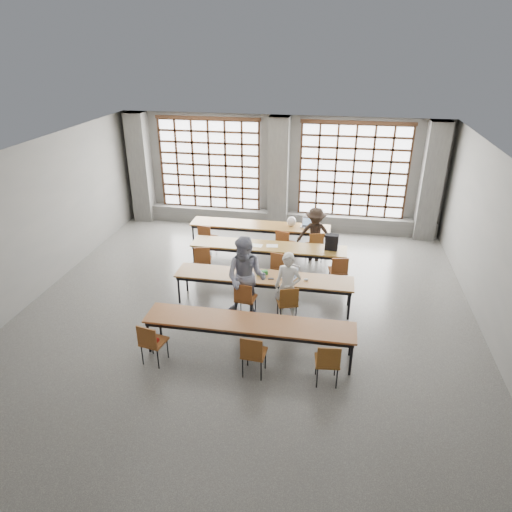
# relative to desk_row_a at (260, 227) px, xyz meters

# --- Properties ---
(floor) EXTENTS (11.00, 11.00, 0.00)m
(floor) POSITION_rel_desk_row_a_xyz_m (0.29, -3.55, -0.66)
(floor) COLOR #4D4D4A
(floor) RESTS_ON ground
(ceiling) EXTENTS (11.00, 11.00, 0.00)m
(ceiling) POSITION_rel_desk_row_a_xyz_m (0.29, -3.55, 2.84)
(ceiling) COLOR silver
(ceiling) RESTS_ON floor
(wall_back) EXTENTS (10.00, 0.00, 10.00)m
(wall_back) POSITION_rel_desk_row_a_xyz_m (0.29, 1.95, 1.09)
(wall_back) COLOR #61615E
(wall_back) RESTS_ON floor
(wall_front) EXTENTS (10.00, 0.00, 10.00)m
(wall_front) POSITION_rel_desk_row_a_xyz_m (0.29, -9.05, 1.09)
(wall_front) COLOR #61615E
(wall_front) RESTS_ON floor
(wall_left) EXTENTS (0.00, 11.00, 11.00)m
(wall_left) POSITION_rel_desk_row_a_xyz_m (-4.71, -3.55, 1.09)
(wall_left) COLOR #61615E
(wall_left) RESTS_ON floor
(wall_right) EXTENTS (0.00, 11.00, 11.00)m
(wall_right) POSITION_rel_desk_row_a_xyz_m (5.29, -3.55, 1.09)
(wall_right) COLOR #61615E
(wall_right) RESTS_ON floor
(column_left) EXTENTS (0.60, 0.55, 3.50)m
(column_left) POSITION_rel_desk_row_a_xyz_m (-4.21, 1.67, 1.09)
(column_left) COLOR #50504E
(column_left) RESTS_ON floor
(column_mid) EXTENTS (0.60, 0.55, 3.50)m
(column_mid) POSITION_rel_desk_row_a_xyz_m (0.29, 1.67, 1.09)
(column_mid) COLOR #50504E
(column_mid) RESTS_ON floor
(column_right) EXTENTS (0.60, 0.55, 3.50)m
(column_right) POSITION_rel_desk_row_a_xyz_m (4.79, 1.67, 1.09)
(column_right) COLOR #50504E
(column_right) RESTS_ON floor
(window_left) EXTENTS (3.32, 0.12, 3.00)m
(window_left) POSITION_rel_desk_row_a_xyz_m (-1.96, 1.87, 1.24)
(window_left) COLOR white
(window_left) RESTS_ON wall_back
(window_right) EXTENTS (3.32, 0.12, 3.00)m
(window_right) POSITION_rel_desk_row_a_xyz_m (2.54, 1.87, 1.24)
(window_right) COLOR white
(window_right) RESTS_ON wall_back
(sill_ledge) EXTENTS (9.80, 0.35, 0.50)m
(sill_ledge) POSITION_rel_desk_row_a_xyz_m (0.29, 1.75, -0.41)
(sill_ledge) COLOR #50504E
(sill_ledge) RESTS_ON floor
(desk_row_a) EXTENTS (4.00, 0.70, 0.73)m
(desk_row_a) POSITION_rel_desk_row_a_xyz_m (0.00, 0.00, 0.00)
(desk_row_a) COLOR brown
(desk_row_a) RESTS_ON floor
(desk_row_b) EXTENTS (4.00, 0.70, 0.73)m
(desk_row_b) POSITION_rel_desk_row_a_xyz_m (0.46, -1.40, 0.00)
(desk_row_b) COLOR brown
(desk_row_b) RESTS_ON floor
(desk_row_c) EXTENTS (4.00, 0.70, 0.73)m
(desk_row_c) POSITION_rel_desk_row_a_xyz_m (0.61, -3.07, 0.00)
(desk_row_c) COLOR brown
(desk_row_c) RESTS_ON floor
(desk_row_d) EXTENTS (4.00, 0.70, 0.73)m
(desk_row_d) POSITION_rel_desk_row_a_xyz_m (0.64, -4.91, 0.00)
(desk_row_d) COLOR brown
(desk_row_d) RESTS_ON floor
(chair_back_left) EXTENTS (0.50, 0.50, 0.88)m
(chair_back_left) POSITION_rel_desk_row_a_xyz_m (-1.42, -0.63, -0.13)
(chair_back_left) COLOR brown
(chair_back_left) RESTS_ON floor
(chair_back_mid) EXTENTS (0.53, 0.53, 0.88)m
(chair_back_mid) POSITION_rel_desk_row_a_xyz_m (0.78, -0.63, -0.13)
(chair_back_mid) COLOR brown
(chair_back_mid) RESTS_ON floor
(chair_back_right) EXTENTS (0.53, 0.53, 0.88)m
(chair_back_right) POSITION_rel_desk_row_a_xyz_m (1.62, -0.63, -0.13)
(chair_back_right) COLOR brown
(chair_back_right) RESTS_ON floor
(chair_mid_left) EXTENTS (0.51, 0.51, 0.88)m
(chair_mid_left) POSITION_rel_desk_row_a_xyz_m (-1.12, -2.02, -0.13)
(chair_mid_left) COLOR brown
(chair_mid_left) RESTS_ON floor
(chair_mid_centre) EXTENTS (0.49, 0.49, 0.88)m
(chair_mid_centre) POSITION_rel_desk_row_a_xyz_m (0.85, -2.03, -0.13)
(chair_mid_centre) COLOR brown
(chair_mid_centre) RESTS_ON floor
(chair_mid_right) EXTENTS (0.49, 0.50, 0.88)m
(chair_mid_right) POSITION_rel_desk_row_a_xyz_m (2.28, -2.03, -0.13)
(chair_mid_right) COLOR brown
(chair_mid_right) RESTS_ON floor
(chair_front_left) EXTENTS (0.46, 0.46, 0.88)m
(chair_front_left) POSITION_rel_desk_row_a_xyz_m (0.31, -3.70, -0.13)
(chair_front_left) COLOR brown
(chair_front_left) RESTS_ON floor
(chair_front_right) EXTENTS (0.53, 0.53, 0.88)m
(chair_front_right) POSITION_rel_desk_row_a_xyz_m (1.24, -3.69, -0.13)
(chair_front_right) COLOR brown
(chair_front_right) RESTS_ON floor
(chair_near_left) EXTENTS (0.49, 0.49, 0.88)m
(chair_near_left) POSITION_rel_desk_row_a_xyz_m (-1.08, -5.54, -0.13)
(chair_near_left) COLOR brown
(chair_near_left) RESTS_ON floor
(chair_near_mid) EXTENTS (0.45, 0.45, 0.88)m
(chair_near_mid) POSITION_rel_desk_row_a_xyz_m (0.83, -5.54, -0.13)
(chair_near_mid) COLOR brown
(chair_near_mid) RESTS_ON floor
(chair_near_right) EXTENTS (0.46, 0.47, 0.88)m
(chair_near_right) POSITION_rel_desk_row_a_xyz_m (2.15, -5.54, -0.13)
(chair_near_right) COLOR brown
(chair_near_right) RESTS_ON floor
(student_male) EXTENTS (0.63, 0.47, 1.56)m
(student_male) POSITION_rel_desk_row_a_xyz_m (1.21, -3.57, 0.12)
(student_male) COLOR silver
(student_male) RESTS_ON floor
(student_female) EXTENTS (0.96, 0.78, 1.85)m
(student_female) POSITION_rel_desk_row_a_xyz_m (0.31, -3.57, 0.26)
(student_female) COLOR #181E49
(student_female) RESTS_ON floor
(student_back) EXTENTS (0.99, 0.60, 1.51)m
(student_back) POSITION_rel_desk_row_a_xyz_m (1.60, -0.50, 0.09)
(student_back) COLOR black
(student_back) RESTS_ON floor
(laptop_front) EXTENTS (0.45, 0.42, 0.26)m
(laptop_front) POSITION_rel_desk_row_a_xyz_m (1.19, -2.96, 0.13)
(laptop_front) COLOR silver
(laptop_front) RESTS_ON desk_row_c
(laptop_back) EXTENTS (0.39, 0.34, 0.26)m
(laptop_back) POSITION_rel_desk_row_a_xyz_m (1.36, 0.11, 0.13)
(laptop_back) COLOR silver
(laptop_back) RESTS_ON desk_row_a
(mouse) EXTENTS (0.11, 0.09, 0.04)m
(mouse) POSITION_rel_desk_row_a_xyz_m (1.56, -3.09, 0.08)
(mouse) COLOR white
(mouse) RESTS_ON desk_row_c
(green_box) EXTENTS (0.27, 0.18, 0.09)m
(green_box) POSITION_rel_desk_row_a_xyz_m (0.56, -2.99, 0.11)
(green_box) COLOR #287B30
(green_box) RESTS_ON desk_row_c
(phone) EXTENTS (0.14, 0.08, 0.01)m
(phone) POSITION_rel_desk_row_a_xyz_m (0.79, -3.17, 0.07)
(phone) COLOR black
(phone) RESTS_ON desk_row_c
(paper_sheet_a) EXTENTS (0.36, 0.33, 0.00)m
(paper_sheet_a) POSITION_rel_desk_row_a_xyz_m (-0.14, -1.35, 0.07)
(paper_sheet_a) COLOR white
(paper_sheet_a) RESTS_ON desk_row_b
(paper_sheet_b) EXTENTS (0.31, 0.23, 0.00)m
(paper_sheet_b) POSITION_rel_desk_row_a_xyz_m (0.16, -1.45, 0.07)
(paper_sheet_b) COLOR white
(paper_sheet_b) RESTS_ON desk_row_b
(paper_sheet_c) EXTENTS (0.32, 0.25, 0.00)m
(paper_sheet_c) POSITION_rel_desk_row_a_xyz_m (0.56, -1.40, 0.07)
(paper_sheet_c) COLOR white
(paper_sheet_c) RESTS_ON desk_row_b
(backpack) EXTENTS (0.34, 0.23, 0.40)m
(backpack) POSITION_rel_desk_row_a_xyz_m (2.06, -1.35, 0.27)
(backpack) COLOR black
(backpack) RESTS_ON desk_row_b
(plastic_bag) EXTENTS (0.32, 0.30, 0.29)m
(plastic_bag) POSITION_rel_desk_row_a_xyz_m (0.90, 0.05, 0.21)
(plastic_bag) COLOR silver
(plastic_bag) RESTS_ON desk_row_a
(red_pouch) EXTENTS (0.21, 0.13, 0.06)m
(red_pouch) POSITION_rel_desk_row_a_xyz_m (-1.06, -5.46, -0.16)
(red_pouch) COLOR maroon
(red_pouch) RESTS_ON chair_near_left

